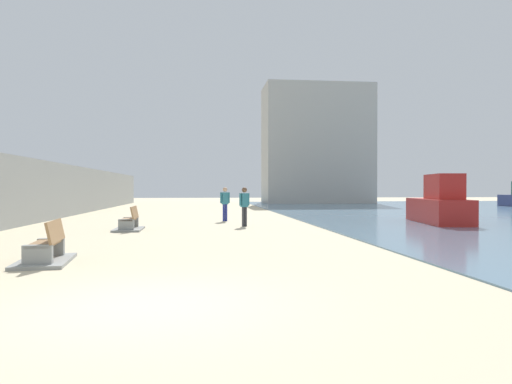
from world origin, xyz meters
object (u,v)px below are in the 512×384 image
at_px(bench_near, 46,253).
at_px(person_standing, 225,201).
at_px(boat_distant, 444,196).
at_px(boat_nearest, 439,205).
at_px(person_walking, 244,203).
at_px(bench_far, 129,224).

distance_m(bench_near, person_standing, 14.20).
bearing_deg(boat_distant, boat_nearest, -118.45).
relative_size(bench_near, boat_distant, 0.45).
height_order(bench_near, boat_nearest, boat_nearest).
xyz_separation_m(person_walking, boat_nearest, (9.47, 0.51, -0.14)).
relative_size(person_standing, boat_distant, 0.36).
relative_size(bench_near, boat_nearest, 0.39).
height_order(bench_near, person_walking, person_walking).
height_order(person_standing, boat_distant, boat_distant).
xyz_separation_m(bench_near, person_standing, (4.74, 13.37, 0.81)).
xyz_separation_m(person_standing, boat_distant, (21.32, 17.58, -0.10)).
xyz_separation_m(bench_far, person_standing, (4.13, 4.86, 0.81)).
xyz_separation_m(bench_near, boat_distant, (26.06, 30.94, 0.71)).
distance_m(bench_far, boat_distant, 33.94).
xyz_separation_m(person_walking, boat_distant, (20.62, 21.09, -0.09)).
bearing_deg(person_standing, person_walking, -78.64).
bearing_deg(bench_far, bench_near, -94.09).
height_order(person_standing, boat_nearest, boat_nearest).
bearing_deg(boat_nearest, bench_far, -172.61).
bearing_deg(person_standing, boat_nearest, -16.44).
distance_m(bench_far, person_walking, 5.09).
distance_m(person_walking, boat_nearest, 9.48).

